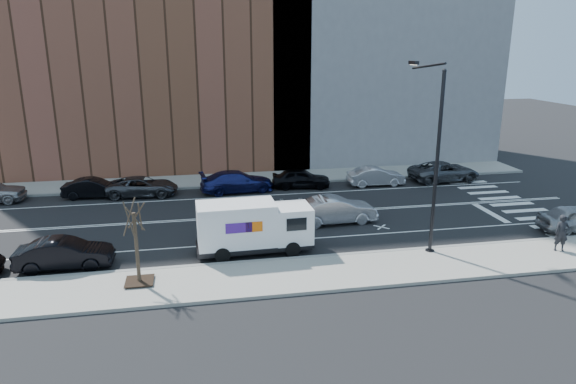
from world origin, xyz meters
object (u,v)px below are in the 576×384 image
object	(u,v)px
fedex_van	(253,226)
driving_sedan	(336,210)
pedestrian	(562,233)
far_parked_b	(94,188)

from	to	relation	value
fedex_van	driving_sedan	bearing A→B (deg)	32.19
fedex_van	pedestrian	distance (m)	15.36
fedex_van	pedestrian	xyz separation A→B (m)	(15.06, -2.99, -0.31)
driving_sedan	fedex_van	bearing A→B (deg)	120.76
driving_sedan	pedestrian	size ratio (longest dim) A/B	2.57
pedestrian	driving_sedan	bearing A→B (deg)	164.18
driving_sedan	pedestrian	distance (m)	11.78
far_parked_b	driving_sedan	distance (m)	16.83
fedex_van	driving_sedan	size ratio (longest dim) A/B	1.22
far_parked_b	pedestrian	xyz separation A→B (m)	(24.60, -14.56, 0.41)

